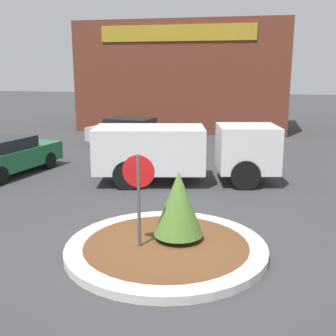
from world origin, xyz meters
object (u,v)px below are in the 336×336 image
(stop_sign, at_px, (139,186))
(parked_sedan_green, at_px, (7,155))
(utility_truck, at_px, (183,149))
(parked_sedan_silver, at_px, (134,132))

(stop_sign, height_order, parked_sedan_green, stop_sign)
(stop_sign, relative_size, utility_truck, 0.34)
(utility_truck, bearing_deg, stop_sign, -100.75)
(utility_truck, relative_size, parked_sedan_green, 1.42)
(stop_sign, distance_m, parked_sedan_green, 8.68)
(stop_sign, distance_m, utility_truck, 5.87)
(stop_sign, bearing_deg, utility_truck, 91.21)
(stop_sign, xyz_separation_m, parked_sedan_green, (-6.60, 5.58, -0.76))
(parked_sedan_green, bearing_deg, parked_sedan_silver, -15.20)
(parked_sedan_green, distance_m, parked_sedan_silver, 6.96)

